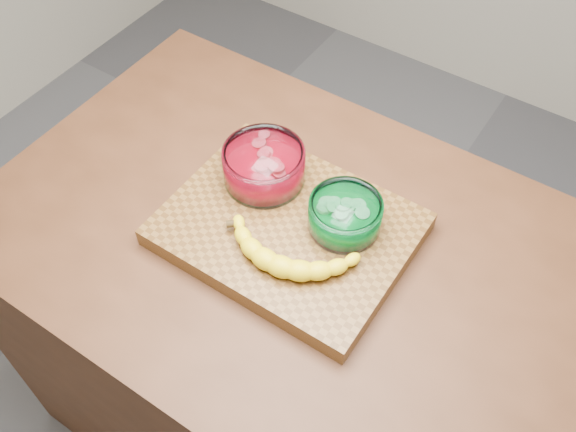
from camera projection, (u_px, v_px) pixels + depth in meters
The scene contains 6 objects.
ground at pixel (288, 414), 1.94m from camera, with size 3.50×3.50×0.00m, color #545458.
counter at pixel (288, 345), 1.58m from camera, with size 1.20×0.80×0.90m, color #4B2916.
cutting_board at pixel (288, 229), 1.22m from camera, with size 0.45×0.35×0.04m, color brown.
bowl_red at pixel (264, 166), 1.24m from camera, with size 0.16×0.16×0.07m.
bowl_green at pixel (345, 215), 1.17m from camera, with size 0.14×0.14×0.06m.
banana at pixel (288, 248), 1.14m from camera, with size 0.28×0.15×0.04m, color yellow, non-canonical shape.
Camera 1 is at (0.41, -0.62, 1.89)m, focal length 40.00 mm.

